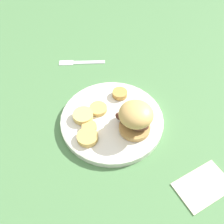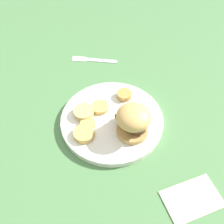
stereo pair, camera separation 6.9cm
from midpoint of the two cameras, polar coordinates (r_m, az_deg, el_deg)
The scene contains 10 objects.
ground_plane at distance 0.72m, azimuth -2.72°, elevation -2.41°, with size 4.00×4.00×0.00m, color #4C7A47.
dinner_plate at distance 0.72m, azimuth -2.75°, elevation -1.89°, with size 0.28×0.28×0.02m.
sandwich at distance 0.65m, azimuth 2.07°, elevation -1.33°, with size 0.09×0.11×0.09m.
potato_round_0 at distance 0.69m, azimuth -7.78°, elevation -3.51°, with size 0.04×0.04×0.01m, color tan.
potato_round_1 at distance 0.71m, azimuth -9.09°, elevation -0.97°, with size 0.05×0.05×0.02m, color #DBB766.
potato_round_2 at distance 0.76m, azimuth -0.89°, elevation 3.88°, with size 0.04×0.04×0.02m, color #BC8942.
potato_round_3 at distance 0.72m, azimuth -5.73°, elevation 0.57°, with size 0.05×0.05×0.01m, color tan.
potato_round_4 at distance 0.67m, azimuth -8.30°, elevation -5.64°, with size 0.05×0.05×0.01m, color tan.
fork at distance 0.91m, azimuth -8.92°, elevation 10.55°, with size 0.15×0.09×0.00m.
napkin at distance 0.65m, azimuth 16.36°, elevation -15.34°, with size 0.13×0.08×0.01m, color beige.
Camera 1 is at (-0.22, -0.38, 0.58)m, focal length 42.00 mm.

